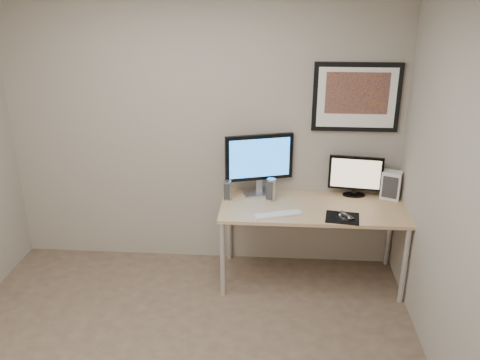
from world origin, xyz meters
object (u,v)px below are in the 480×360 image
at_px(fan_unit, 391,185).
at_px(framed_art, 356,97).
at_px(monitor_large, 259,162).
at_px(monitor_tv, 356,175).
at_px(speaker_right, 271,190).
at_px(speaker_left, 227,190).
at_px(desk, 312,213).
at_px(keyboard, 279,214).

bearing_deg(fan_unit, framed_art, -173.87).
bearing_deg(fan_unit, monitor_large, -157.98).
xyz_separation_m(monitor_tv, speaker_right, (-0.75, -0.15, -0.10)).
xyz_separation_m(monitor_tv, speaker_left, (-1.14, -0.17, -0.11)).
relative_size(monitor_large, fan_unit, 2.38).
xyz_separation_m(framed_art, monitor_tv, (0.04, -0.07, -0.69)).
distance_m(desk, monitor_large, 0.66).
distance_m(desk, monitor_tv, 0.54).
distance_m(framed_art, speaker_left, 1.39).
xyz_separation_m(monitor_large, speaker_left, (-0.27, -0.15, -0.22)).
relative_size(framed_art, monitor_large, 1.24).
bearing_deg(keyboard, monitor_tv, 14.75).
xyz_separation_m(desk, speaker_left, (-0.75, 0.09, 0.15)).
bearing_deg(desk, keyboard, -145.63).
height_order(monitor_tv, speaker_right, monitor_tv).
height_order(desk, speaker_left, speaker_left).
bearing_deg(speaker_right, monitor_tv, 34.23).
bearing_deg(desk, speaker_right, 163.48).
bearing_deg(speaker_left, fan_unit, 4.57).
xyz_separation_m(framed_art, monitor_large, (-0.83, -0.09, -0.58)).
bearing_deg(fan_unit, speaker_left, -151.99).
height_order(speaker_left, fan_unit, fan_unit).
bearing_deg(keyboard, speaker_left, 128.38).
distance_m(monitor_tv, speaker_right, 0.77).
xyz_separation_m(framed_art, keyboard, (-0.65, -0.53, -0.88)).
bearing_deg(desk, fan_unit, 17.71).
bearing_deg(speaker_left, keyboard, -33.20).
distance_m(speaker_right, fan_unit, 1.08).
bearing_deg(framed_art, fan_unit, -16.53).
bearing_deg(speaker_right, fan_unit, 29.20).
xyz_separation_m(framed_art, fan_unit, (0.36, -0.11, -0.76)).
relative_size(monitor_tv, fan_unit, 1.88).
height_order(monitor_tv, fan_unit, monitor_tv).
distance_m(framed_art, fan_unit, 0.85).
height_order(speaker_right, fan_unit, fan_unit).
relative_size(monitor_tv, speaker_left, 2.68).
height_order(desk, keyboard, keyboard).
xyz_separation_m(monitor_tv, fan_unit, (0.32, -0.03, -0.07)).
height_order(speaker_right, keyboard, speaker_right).
distance_m(desk, keyboard, 0.37).
distance_m(speaker_left, keyboard, 0.55).
relative_size(speaker_right, keyboard, 0.49).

